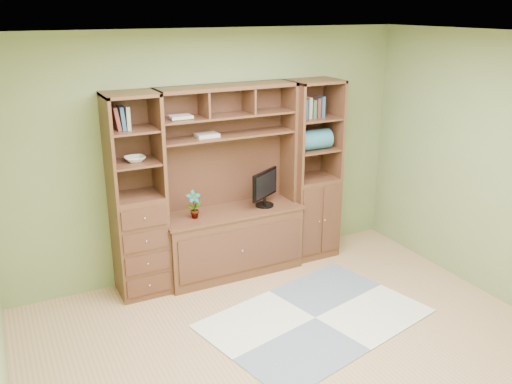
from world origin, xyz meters
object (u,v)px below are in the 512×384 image
left_tower (137,197)px  monitor (265,182)px  center_hutch (232,184)px  right_tower (312,171)px

left_tower → monitor: (1.38, -0.07, -0.02)m
center_hutch → left_tower: size_ratio=1.00×
center_hutch → monitor: size_ratio=3.73×
center_hutch → left_tower: same height
center_hutch → left_tower: (-1.00, 0.04, 0.00)m
right_tower → monitor: 0.65m
monitor → right_tower: bearing=-24.5°
left_tower → monitor: size_ratio=3.73×
left_tower → right_tower: size_ratio=1.00×
center_hutch → monitor: bearing=-5.3°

